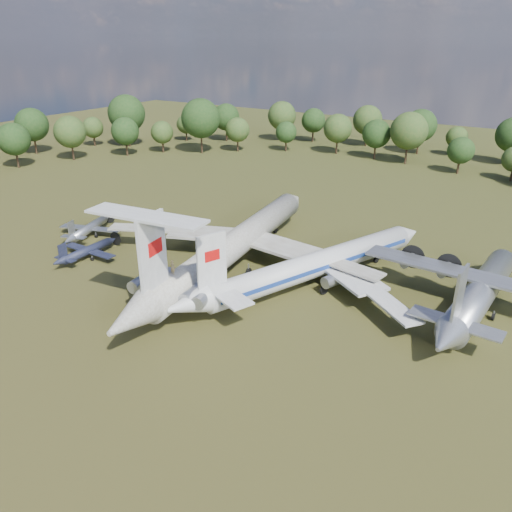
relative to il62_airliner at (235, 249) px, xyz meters
The scene contains 7 objects.
ground 4.74m from the il62_airliner, 132.12° to the right, with size 300.00×300.00×0.00m, color #263B13.
il62_airliner is the anchor object (origin of this frame).
tu104_jet 12.46m from the il62_airliner, ahead, with size 34.86×46.48×4.65m, color silver, non-canonical shape.
an12_transport 32.65m from the il62_airliner, ahead, with size 29.45×32.91×4.33m, color #9DA0A5, non-canonical shape.
small_prop_west 22.61m from the il62_airliner, 154.71° to the right, with size 9.57×13.05×1.91m, color #161A32, non-canonical shape.
small_prop_northwest 27.64m from the il62_airliner, behind, with size 10.71×14.61×2.14m, color #92959A, non-canonical shape.
person_on_il62 15.80m from the il62_airliner, 82.79° to the right, with size 0.65×0.43×1.78m, color #9C834F.
Camera 1 is at (40.64, -51.02, 30.83)m, focal length 35.00 mm.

